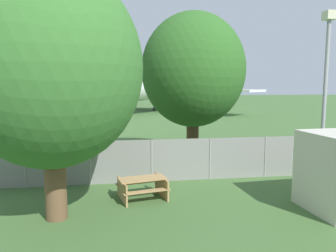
# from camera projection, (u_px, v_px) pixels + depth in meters

# --- Properties ---
(perimeter_fence) EXTENTS (56.07, 0.07, 1.82)m
(perimeter_fence) POSITION_uv_depth(u_px,v_px,m) (210.00, 159.00, 14.21)
(perimeter_fence) COLOR gray
(perimeter_fence) RESTS_ON ground
(airplane) EXTENTS (29.41, 29.21, 11.77)m
(airplane) POSITION_uv_depth(u_px,v_px,m) (162.00, 86.00, 49.08)
(airplane) COLOR white
(airplane) RESTS_ON ground
(picnic_bench_near_cabin) EXTENTS (1.94, 1.72, 0.76)m
(picnic_bench_near_cabin) POSITION_uv_depth(u_px,v_px,m) (142.00, 186.00, 11.87)
(picnic_bench_near_cabin) COLOR tan
(picnic_bench_near_cabin) RESTS_ON ground
(tree_near_hangar) EXTENTS (5.42, 5.42, 7.59)m
(tree_near_hangar) POSITION_uv_depth(u_px,v_px,m) (50.00, 68.00, 9.55)
(tree_near_hangar) COLOR brown
(tree_near_hangar) RESTS_ON ground
(tree_left_of_cabin) EXTENTS (5.44, 5.44, 7.86)m
(tree_left_of_cabin) POSITION_uv_depth(u_px,v_px,m) (193.00, 70.00, 17.14)
(tree_left_of_cabin) COLOR #4C3823
(tree_left_of_cabin) RESTS_ON ground
(light_mast) EXTENTS (0.44, 0.44, 7.11)m
(light_mast) POSITION_uv_depth(u_px,v_px,m) (326.00, 78.00, 13.71)
(light_mast) COLOR #99999E
(light_mast) RESTS_ON ground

